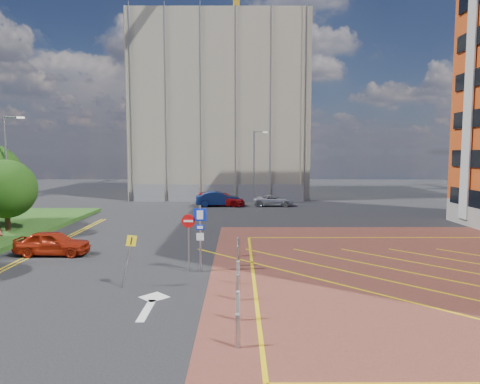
{
  "coord_description": "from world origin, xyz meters",
  "views": [
    {
      "loc": [
        2.33,
        -18.96,
        5.69
      ],
      "look_at": [
        2.39,
        4.23,
        3.52
      ],
      "focal_mm": 32.0,
      "sensor_mm": 36.0,
      "label": 1
    }
  ],
  "objects_px": {
    "warning_sign": "(129,254)",
    "car_red_back": "(222,199)",
    "tree_c": "(6,189)",
    "car_silver_back": "(273,200)",
    "lamp_back": "(255,164)",
    "car_red_left": "(53,243)",
    "lamp_left_far": "(7,166)",
    "car_blue_back": "(218,199)",
    "sign_cluster": "(196,231)"
  },
  "relations": [
    {
      "from": "warning_sign",
      "to": "car_red_back",
      "type": "bearing_deg",
      "value": 83.98
    },
    {
      "from": "lamp_back",
      "to": "car_red_back",
      "type": "xyz_separation_m",
      "value": [
        -3.49,
        -2.0,
        -3.66
      ]
    },
    {
      "from": "lamp_back",
      "to": "car_silver_back",
      "type": "relative_size",
      "value": 1.88
    },
    {
      "from": "sign_cluster",
      "to": "tree_c",
      "type": "bearing_deg",
      "value": 146.84
    },
    {
      "from": "warning_sign",
      "to": "car_silver_back",
      "type": "height_order",
      "value": "warning_sign"
    },
    {
      "from": "sign_cluster",
      "to": "car_silver_back",
      "type": "xyz_separation_m",
      "value": [
        5.67,
        24.9,
        -1.36
      ]
    },
    {
      "from": "sign_cluster",
      "to": "car_blue_back",
      "type": "height_order",
      "value": "sign_cluster"
    },
    {
      "from": "car_blue_back",
      "to": "sign_cluster",
      "type": "bearing_deg",
      "value": 173.85
    },
    {
      "from": "car_red_back",
      "to": "tree_c",
      "type": "bearing_deg",
      "value": 153.64
    },
    {
      "from": "car_blue_back",
      "to": "car_silver_back",
      "type": "bearing_deg",
      "value": -94.72
    },
    {
      "from": "sign_cluster",
      "to": "car_red_left",
      "type": "relative_size",
      "value": 0.8
    },
    {
      "from": "lamp_left_far",
      "to": "car_red_left",
      "type": "distance_m",
      "value": 10.78
    },
    {
      "from": "sign_cluster",
      "to": "warning_sign",
      "type": "relative_size",
      "value": 1.42
    },
    {
      "from": "tree_c",
      "to": "car_red_back",
      "type": "bearing_deg",
      "value": 48.62
    },
    {
      "from": "lamp_left_far",
      "to": "car_silver_back",
      "type": "height_order",
      "value": "lamp_left_far"
    },
    {
      "from": "sign_cluster",
      "to": "car_red_left",
      "type": "bearing_deg",
      "value": 158.0
    },
    {
      "from": "tree_c",
      "to": "sign_cluster",
      "type": "distance_m",
      "value": 16.53
    },
    {
      "from": "car_red_left",
      "to": "car_blue_back",
      "type": "xyz_separation_m",
      "value": [
        8.13,
        21.38,
        0.1
      ]
    },
    {
      "from": "lamp_left_far",
      "to": "lamp_back",
      "type": "relative_size",
      "value": 1.0
    },
    {
      "from": "warning_sign",
      "to": "car_red_left",
      "type": "distance_m",
      "value": 8.09
    },
    {
      "from": "warning_sign",
      "to": "car_blue_back",
      "type": "xyz_separation_m",
      "value": [
        2.45,
        27.09,
        -0.65
      ]
    },
    {
      "from": "lamp_back",
      "to": "car_red_left",
      "type": "relative_size",
      "value": 2.01
    },
    {
      "from": "sign_cluster",
      "to": "car_red_left",
      "type": "height_order",
      "value": "sign_cluster"
    },
    {
      "from": "warning_sign",
      "to": "car_red_back",
      "type": "height_order",
      "value": "warning_sign"
    },
    {
      "from": "tree_c",
      "to": "sign_cluster",
      "type": "bearing_deg",
      "value": -33.16
    },
    {
      "from": "warning_sign",
      "to": "car_red_back",
      "type": "distance_m",
      "value": 27.54
    },
    {
      "from": "car_red_left",
      "to": "car_silver_back",
      "type": "bearing_deg",
      "value": -32.14
    },
    {
      "from": "car_red_left",
      "to": "lamp_left_far",
      "type": "bearing_deg",
      "value": 40.78
    },
    {
      "from": "car_red_left",
      "to": "car_blue_back",
      "type": "bearing_deg",
      "value": -20.08
    },
    {
      "from": "tree_c",
      "to": "warning_sign",
      "type": "xyz_separation_m",
      "value": [
        11.21,
        -11.38,
        -1.76
      ]
    },
    {
      "from": "car_red_left",
      "to": "car_silver_back",
      "type": "relative_size",
      "value": 0.93
    },
    {
      "from": "car_red_back",
      "to": "warning_sign",
      "type": "bearing_deg",
      "value": -171.01
    },
    {
      "from": "sign_cluster",
      "to": "car_silver_back",
      "type": "height_order",
      "value": "sign_cluster"
    },
    {
      "from": "tree_c",
      "to": "car_red_left",
      "type": "bearing_deg",
      "value": -45.76
    },
    {
      "from": "tree_c",
      "to": "warning_sign",
      "type": "distance_m",
      "value": 16.07
    },
    {
      "from": "lamp_left_far",
      "to": "lamp_back",
      "type": "distance_m",
      "value": 24.46
    },
    {
      "from": "lamp_left_far",
      "to": "sign_cluster",
      "type": "xyz_separation_m",
      "value": [
        14.72,
        -11.02,
        -2.71
      ]
    },
    {
      "from": "car_blue_back",
      "to": "car_red_back",
      "type": "relative_size",
      "value": 0.99
    },
    {
      "from": "lamp_left_far",
      "to": "car_silver_back",
      "type": "relative_size",
      "value": 1.88
    },
    {
      "from": "tree_c",
      "to": "car_red_left",
      "type": "height_order",
      "value": "tree_c"
    },
    {
      "from": "sign_cluster",
      "to": "car_blue_back",
      "type": "bearing_deg",
      "value": 90.32
    },
    {
      "from": "car_blue_back",
      "to": "tree_c",
      "type": "bearing_deg",
      "value": 132.52
    },
    {
      "from": "sign_cluster",
      "to": "warning_sign",
      "type": "distance_m",
      "value": 3.54
    },
    {
      "from": "tree_c",
      "to": "warning_sign",
      "type": "bearing_deg",
      "value": -45.43
    },
    {
      "from": "warning_sign",
      "to": "car_red_back",
      "type": "xyz_separation_m",
      "value": [
        2.89,
        27.38,
        -0.73
      ]
    },
    {
      "from": "sign_cluster",
      "to": "lamp_back",
      "type": "bearing_deg",
      "value": 82.03
    },
    {
      "from": "car_blue_back",
      "to": "car_silver_back",
      "type": "distance_m",
      "value": 5.82
    },
    {
      "from": "tree_c",
      "to": "car_silver_back",
      "type": "relative_size",
      "value": 1.15
    },
    {
      "from": "car_silver_back",
      "to": "lamp_left_far",
      "type": "bearing_deg",
      "value": 125.93
    },
    {
      "from": "lamp_left_far",
      "to": "lamp_back",
      "type": "height_order",
      "value": "lamp_left_far"
    }
  ]
}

